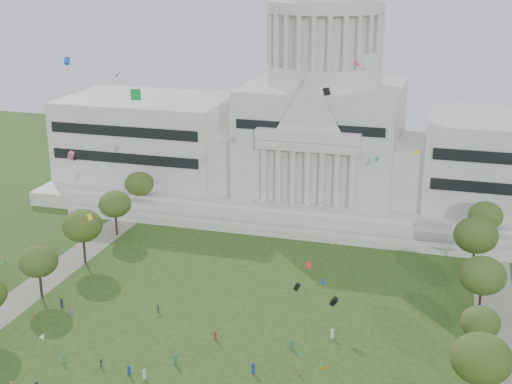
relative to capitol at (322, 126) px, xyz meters
name	(u,v)px	position (x,y,z in m)	size (l,w,h in m)	color
capitol	(322,126)	(0.00, 0.00, 0.00)	(160.00, 64.50, 91.30)	silver
path_left	(15,303)	(-48.00, -83.59, -22.28)	(8.00, 160.00, 0.04)	gray
path_right	(498,374)	(48.00, -83.59, -22.28)	(8.00, 160.00, 0.04)	gray
row_tree_r_2	(481,359)	(44.17, -96.15, -12.64)	(9.55, 9.55, 13.58)	black
row_tree_l_3	(38,261)	(-44.09, -79.67, -14.09)	(8.12, 8.12, 11.55)	black
row_tree_r_3	(480,322)	(44.40, -79.10, -15.21)	(7.01, 7.01, 9.98)	black
row_tree_l_4	(82,226)	(-44.08, -61.17, -12.90)	(9.29, 9.29, 13.21)	black
row_tree_r_4	(483,276)	(44.76, -63.55, -13.01)	(9.19, 9.19, 13.06)	black
row_tree_l_5	(115,204)	(-45.22, -42.58, -13.88)	(8.33, 8.33, 11.85)	black
row_tree_r_5	(476,235)	(43.49, -43.40, -12.37)	(9.82, 9.82, 13.96)	black
row_tree_l_6	(139,184)	(-46.87, -24.45, -14.02)	(8.19, 8.19, 11.64)	black
row_tree_r_6	(486,216)	(45.96, -25.46, -13.79)	(8.42, 8.42, 11.97)	black
person_8	(101,363)	(-18.92, -100.80, -21.47)	(0.80, 0.49, 1.64)	#4C4C51
distant_crowd	(146,366)	(-11.01, -99.56, -21.41)	(64.77, 39.36, 1.95)	#33723F
kite_swarm	(174,251)	(-2.01, -106.32, 4.09)	(88.44, 108.64, 53.44)	green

